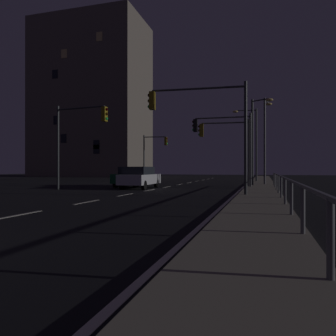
{
  "coord_description": "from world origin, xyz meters",
  "views": [
    {
      "loc": [
        7.26,
        -3.4,
        1.44
      ],
      "look_at": [
        -1.59,
        26.81,
        1.49
      ],
      "focal_mm": 34.96,
      "sensor_mm": 36.0,
      "label": 1
    }
  ],
  "objects_px": {
    "traffic_light_mid_left": "(224,135)",
    "traffic_light_far_center": "(154,149)",
    "traffic_light_near_left": "(202,115)",
    "street_lamp_corner": "(266,133)",
    "building_distant": "(92,100)",
    "traffic_light_mid_right": "(78,130)",
    "car": "(140,177)",
    "car_oncoming": "(132,176)",
    "street_lamp_across_street": "(252,137)",
    "traffic_light_far_left": "(226,139)",
    "street_lamp_median": "(256,133)"
  },
  "relations": [
    {
      "from": "traffic_light_far_center",
      "to": "car",
      "type": "bearing_deg",
      "value": -75.1
    },
    {
      "from": "traffic_light_far_left",
      "to": "street_lamp_median",
      "type": "height_order",
      "value": "street_lamp_median"
    },
    {
      "from": "traffic_light_mid_right",
      "to": "street_lamp_median",
      "type": "xyz_separation_m",
      "value": [
        11.32,
        7.13,
        0.18
      ]
    },
    {
      "from": "street_lamp_corner",
      "to": "building_distant",
      "type": "height_order",
      "value": "building_distant"
    },
    {
      "from": "traffic_light_mid_right",
      "to": "traffic_light_near_left",
      "type": "xyz_separation_m",
      "value": [
        8.87,
        -2.66,
        0.16
      ]
    },
    {
      "from": "traffic_light_mid_right",
      "to": "traffic_light_far_left",
      "type": "xyz_separation_m",
      "value": [
        9.22,
        5.18,
        -0.41
      ]
    },
    {
      "from": "car",
      "to": "street_lamp_corner",
      "type": "distance_m",
      "value": 11.51
    },
    {
      "from": "traffic_light_far_left",
      "to": "street_lamp_across_street",
      "type": "xyz_separation_m",
      "value": [
        1.59,
        10.32,
        1.03
      ]
    },
    {
      "from": "car_oncoming",
      "to": "street_lamp_across_street",
      "type": "bearing_deg",
      "value": 50.09
    },
    {
      "from": "traffic_light_near_left",
      "to": "street_lamp_corner",
      "type": "relative_size",
      "value": 0.79
    },
    {
      "from": "car",
      "to": "traffic_light_mid_left",
      "type": "xyz_separation_m",
      "value": [
        5.81,
        2.13,
        3.08
      ]
    },
    {
      "from": "traffic_light_far_left",
      "to": "traffic_light_far_center",
      "type": "distance_m",
      "value": 15.65
    },
    {
      "from": "street_lamp_corner",
      "to": "street_lamp_across_street",
      "type": "distance_m",
      "value": 6.32
    },
    {
      "from": "traffic_light_far_center",
      "to": "traffic_light_near_left",
      "type": "xyz_separation_m",
      "value": [
        9.43,
        -20.05,
        0.42
      ]
    },
    {
      "from": "traffic_light_mid_right",
      "to": "traffic_light_far_center",
      "type": "height_order",
      "value": "traffic_light_mid_right"
    },
    {
      "from": "traffic_light_mid_left",
      "to": "traffic_light_far_center",
      "type": "distance_m",
      "value": 15.82
    },
    {
      "from": "car_oncoming",
      "to": "traffic_light_far_center",
      "type": "xyz_separation_m",
      "value": [
        -2.46,
        12.55,
        2.95
      ]
    },
    {
      "from": "traffic_light_mid_left",
      "to": "traffic_light_near_left",
      "type": "xyz_separation_m",
      "value": [
        -0.27,
        -7.55,
        0.3
      ]
    },
    {
      "from": "car",
      "to": "traffic_light_far_center",
      "type": "relative_size",
      "value": 0.81
    },
    {
      "from": "car_oncoming",
      "to": "traffic_light_near_left",
      "type": "height_order",
      "value": "traffic_light_near_left"
    },
    {
      "from": "building_distant",
      "to": "traffic_light_far_center",
      "type": "bearing_deg",
      "value": -44.47
    },
    {
      "from": "traffic_light_mid_left",
      "to": "car_oncoming",
      "type": "bearing_deg",
      "value": -179.61
    },
    {
      "from": "traffic_light_near_left",
      "to": "building_distant",
      "type": "bearing_deg",
      "value": 126.13
    },
    {
      "from": "traffic_light_far_left",
      "to": "traffic_light_far_center",
      "type": "xyz_separation_m",
      "value": [
        -9.78,
        12.22,
        0.15
      ]
    },
    {
      "from": "building_distant",
      "to": "street_lamp_corner",
      "type": "bearing_deg",
      "value": -40.09
    },
    {
      "from": "traffic_light_far_center",
      "to": "street_lamp_median",
      "type": "xyz_separation_m",
      "value": [
        11.88,
        -10.27,
        0.44
      ]
    },
    {
      "from": "traffic_light_mid_left",
      "to": "traffic_light_near_left",
      "type": "bearing_deg",
      "value": -92.05
    },
    {
      "from": "traffic_light_mid_right",
      "to": "building_distant",
      "type": "xyz_separation_m",
      "value": [
        -18.9,
        35.4,
        10.27
      ]
    },
    {
      "from": "traffic_light_near_left",
      "to": "building_distant",
      "type": "relative_size",
      "value": 0.2
    },
    {
      "from": "car",
      "to": "street_lamp_corner",
      "type": "xyz_separation_m",
      "value": [
        8.75,
        6.55,
        3.63
      ]
    },
    {
      "from": "street_lamp_across_street",
      "to": "building_distant",
      "type": "height_order",
      "value": "building_distant"
    },
    {
      "from": "traffic_light_mid_right",
      "to": "building_distant",
      "type": "relative_size",
      "value": 0.2
    },
    {
      "from": "traffic_light_mid_left",
      "to": "traffic_light_mid_right",
      "type": "height_order",
      "value": "traffic_light_mid_right"
    },
    {
      "from": "street_lamp_corner",
      "to": "traffic_light_mid_left",
      "type": "bearing_deg",
      "value": -123.62
    },
    {
      "from": "car_oncoming",
      "to": "car",
      "type": "bearing_deg",
      "value": -55.46
    },
    {
      "from": "traffic_light_far_center",
      "to": "building_distant",
      "type": "xyz_separation_m",
      "value": [
        -18.34,
        18.0,
        10.53
      ]
    },
    {
      "from": "traffic_light_far_center",
      "to": "car_oncoming",
      "type": "bearing_deg",
      "value": -78.91
    },
    {
      "from": "traffic_light_near_left",
      "to": "building_distant",
      "type": "height_order",
      "value": "building_distant"
    },
    {
      "from": "traffic_light_near_left",
      "to": "street_lamp_corner",
      "type": "height_order",
      "value": "street_lamp_corner"
    },
    {
      "from": "traffic_light_near_left",
      "to": "street_lamp_across_street",
      "type": "bearing_deg",
      "value": 83.91
    },
    {
      "from": "traffic_light_mid_left",
      "to": "traffic_light_far_left",
      "type": "xyz_separation_m",
      "value": [
        0.07,
        0.28,
        -0.27
      ]
    },
    {
      "from": "car_oncoming",
      "to": "street_lamp_corner",
      "type": "relative_size",
      "value": 0.62
    },
    {
      "from": "traffic_light_mid_left",
      "to": "street_lamp_corner",
      "type": "bearing_deg",
      "value": 56.38
    },
    {
      "from": "traffic_light_mid_right",
      "to": "building_distant",
      "type": "bearing_deg",
      "value": 118.1
    },
    {
      "from": "traffic_light_near_left",
      "to": "street_lamp_across_street",
      "type": "height_order",
      "value": "street_lamp_across_street"
    },
    {
      "from": "street_lamp_median",
      "to": "building_distant",
      "type": "xyz_separation_m",
      "value": [
        -30.23,
        28.27,
        10.09
      ]
    },
    {
      "from": "traffic_light_far_center",
      "to": "building_distant",
      "type": "distance_m",
      "value": 27.77
    },
    {
      "from": "street_lamp_corner",
      "to": "building_distant",
      "type": "bearing_deg",
      "value": 139.91
    },
    {
      "from": "traffic_light_mid_right",
      "to": "street_lamp_across_street",
      "type": "height_order",
      "value": "street_lamp_across_street"
    },
    {
      "from": "traffic_light_far_left",
      "to": "street_lamp_across_street",
      "type": "relative_size",
      "value": 0.66
    }
  ]
}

